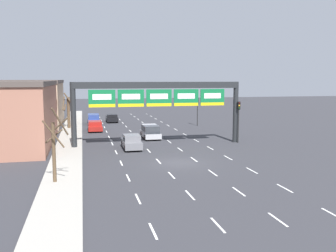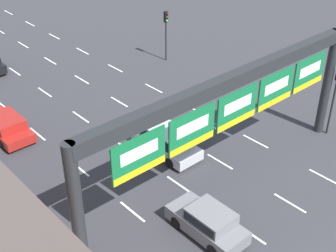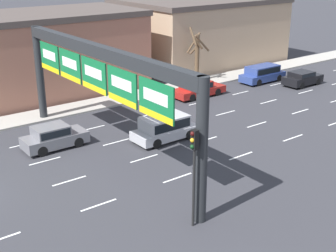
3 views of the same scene
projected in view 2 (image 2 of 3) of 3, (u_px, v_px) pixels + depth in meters
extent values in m
cube|color=white|center=(132.00, 212.00, 24.01)|extent=(0.12, 2.00, 0.01)
cube|color=white|center=(79.00, 168.00, 27.19)|extent=(0.12, 2.00, 0.01)
cube|color=white|center=(38.00, 134.00, 30.38)|extent=(0.12, 2.00, 0.01)
cube|color=white|center=(4.00, 106.00, 33.56)|extent=(0.12, 2.00, 0.01)
cube|color=white|center=(249.00, 233.00, 22.70)|extent=(0.12, 2.00, 0.01)
cube|color=white|center=(179.00, 185.00, 25.89)|extent=(0.12, 2.00, 0.01)
cube|color=white|center=(125.00, 147.00, 29.07)|extent=(0.12, 2.00, 0.01)
cube|color=white|center=(81.00, 117.00, 32.25)|extent=(0.12, 2.00, 0.01)
cube|color=white|center=(45.00, 92.00, 35.44)|extent=(0.12, 2.00, 0.01)
cube|color=white|center=(15.00, 71.00, 38.62)|extent=(0.12, 2.00, 0.01)
cube|color=white|center=(290.00, 203.00, 24.58)|extent=(0.12, 2.00, 0.01)
cube|color=white|center=(220.00, 162.00, 27.76)|extent=(0.12, 2.00, 0.01)
cube|color=white|center=(164.00, 129.00, 30.95)|extent=(0.12, 2.00, 0.01)
cube|color=white|center=(119.00, 102.00, 34.13)|extent=(0.12, 2.00, 0.01)
cube|color=white|center=(82.00, 80.00, 37.31)|extent=(0.12, 2.00, 0.01)
cube|color=white|center=(50.00, 61.00, 40.50)|extent=(0.12, 2.00, 0.01)
cube|color=white|center=(23.00, 45.00, 43.68)|extent=(0.12, 2.00, 0.01)
cube|color=white|center=(0.00, 31.00, 46.87)|extent=(0.12, 2.00, 0.01)
cube|color=white|center=(325.00, 177.00, 26.45)|extent=(0.12, 2.00, 0.01)
cube|color=white|center=(255.00, 141.00, 29.64)|extent=(0.12, 2.00, 0.01)
cube|color=white|center=(200.00, 112.00, 32.82)|extent=(0.12, 2.00, 0.01)
cube|color=white|center=(154.00, 88.00, 36.01)|extent=(0.12, 2.00, 0.01)
cube|color=white|center=(115.00, 68.00, 39.19)|extent=(0.12, 2.00, 0.01)
cube|color=white|center=(82.00, 51.00, 42.37)|extent=(0.12, 2.00, 0.01)
cube|color=white|center=(54.00, 36.00, 45.56)|extent=(0.12, 2.00, 0.01)
cube|color=white|center=(30.00, 24.00, 48.74)|extent=(0.12, 2.00, 0.01)
cube|color=white|center=(8.00, 13.00, 51.93)|extent=(0.12, 2.00, 0.01)
cylinder|color=#232628|center=(77.00, 216.00, 18.66)|extent=(0.57, 0.57, 6.95)
cylinder|color=#232628|center=(327.00, 83.00, 28.95)|extent=(0.57, 0.57, 6.95)
cube|color=#232628|center=(234.00, 80.00, 22.17)|extent=(18.10, 0.60, 0.70)
cube|color=#116B38|center=(139.00, 155.00, 19.20)|extent=(2.80, 0.08, 1.83)
cube|color=white|center=(140.00, 153.00, 19.09)|extent=(1.96, 0.02, 0.59)
cube|color=yellow|center=(140.00, 171.00, 19.57)|extent=(2.74, 0.02, 0.33)
cube|color=#116B38|center=(192.00, 129.00, 20.94)|extent=(2.80, 0.08, 1.83)
cube|color=white|center=(193.00, 127.00, 20.82)|extent=(1.96, 0.02, 0.59)
cube|color=yellow|center=(192.00, 144.00, 21.30)|extent=(2.74, 0.02, 0.33)
cube|color=#116B38|center=(237.00, 107.00, 22.67)|extent=(2.80, 0.08, 1.83)
cube|color=white|center=(238.00, 105.00, 22.55)|extent=(1.96, 0.02, 0.59)
cube|color=yellow|center=(237.00, 121.00, 23.03)|extent=(2.74, 0.02, 0.33)
cube|color=#116B38|center=(276.00, 88.00, 24.40)|extent=(2.80, 0.08, 1.83)
cube|color=white|center=(277.00, 86.00, 24.29)|extent=(1.96, 0.02, 0.59)
cube|color=yellow|center=(275.00, 101.00, 24.76)|extent=(2.74, 0.02, 0.33)
cube|color=#116B38|center=(309.00, 72.00, 26.13)|extent=(2.80, 0.08, 1.83)
cube|color=white|center=(310.00, 70.00, 26.02)|extent=(1.96, 0.02, 0.59)
cube|color=yellow|center=(308.00, 84.00, 26.49)|extent=(2.74, 0.02, 0.33)
cube|color=slate|center=(207.00, 224.00, 22.42)|extent=(1.78, 4.09, 0.71)
cube|color=slate|center=(211.00, 217.00, 21.91)|extent=(1.64, 2.13, 0.62)
cube|color=black|center=(211.00, 217.00, 21.91)|extent=(1.67, 1.96, 0.44)
cylinder|color=black|center=(177.00, 222.00, 22.86)|extent=(0.22, 0.66, 0.66)
cylinder|color=black|center=(200.00, 208.00, 23.77)|extent=(0.22, 0.66, 0.66)
cylinder|color=black|center=(213.00, 250.00, 21.30)|extent=(0.22, 0.66, 0.66)
cylinder|color=black|center=(237.00, 234.00, 22.21)|extent=(0.22, 0.66, 0.66)
cylinder|color=black|center=(2.00, 69.00, 38.24)|extent=(0.22, 0.66, 0.66)
cube|color=maroon|center=(5.00, 128.00, 30.09)|extent=(1.92, 4.84, 0.60)
cube|color=maroon|center=(6.00, 122.00, 29.59)|extent=(1.76, 2.52, 0.61)
cube|color=black|center=(6.00, 122.00, 29.59)|extent=(1.80, 2.32, 0.44)
cylinder|color=black|center=(8.00, 117.00, 31.60)|extent=(0.22, 0.66, 0.66)
cylinder|color=black|center=(3.00, 144.00, 28.76)|extent=(0.22, 0.66, 0.66)
cylinder|color=black|center=(29.00, 134.00, 29.75)|extent=(0.22, 0.66, 0.66)
cube|color=#B7B7BC|center=(166.00, 145.00, 28.36)|extent=(1.92, 4.48, 0.62)
cube|color=#B7B7BC|center=(167.00, 135.00, 27.95)|extent=(1.77, 3.14, 0.83)
cube|color=black|center=(167.00, 135.00, 27.95)|extent=(1.81, 2.89, 0.60)
cylinder|color=black|center=(141.00, 144.00, 28.82)|extent=(0.22, 0.66, 0.66)
cylinder|color=black|center=(163.00, 134.00, 29.81)|extent=(0.22, 0.66, 0.66)
cylinder|color=black|center=(170.00, 163.00, 27.10)|extent=(0.22, 0.66, 0.66)
cylinder|color=black|center=(192.00, 151.00, 28.10)|extent=(0.22, 0.66, 0.66)
cylinder|color=black|center=(332.00, 107.00, 29.50)|extent=(0.12, 0.12, 3.82)
cylinder|color=black|center=(166.00, 41.00, 39.79)|extent=(0.12, 0.12, 3.41)
cube|color=black|center=(166.00, 17.00, 38.67)|extent=(0.30, 0.24, 0.90)
sphere|color=#3D0E0C|center=(167.00, 14.00, 38.43)|extent=(0.20, 0.20, 0.20)
sphere|color=#412F0C|center=(167.00, 17.00, 38.59)|extent=(0.20, 0.20, 0.20)
sphere|color=green|center=(167.00, 21.00, 38.74)|extent=(0.20, 0.20, 0.20)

